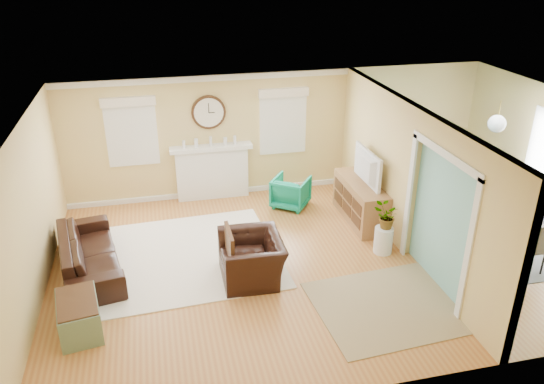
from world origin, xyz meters
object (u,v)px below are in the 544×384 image
object	(u,v)px
sofa	(89,254)
eames_chair	(252,258)
dining_table	(484,221)
green_chair	(291,192)
credenza	(360,201)

from	to	relation	value
sofa	eames_chair	distance (m)	2.69
eames_chair	dining_table	bearing A→B (deg)	95.80
eames_chair	green_chair	distance (m)	2.71
sofa	green_chair	bearing A→B (deg)	-77.40
eames_chair	dining_table	size ratio (longest dim) A/B	0.61
eames_chair	credenza	size ratio (longest dim) A/B	0.68
eames_chair	credenza	xyz separation A→B (m)	(2.44, 1.49, 0.04)
credenza	dining_table	world-z (taller)	credenza
sofa	dining_table	world-z (taller)	sofa
sofa	green_chair	world-z (taller)	sofa
green_chair	eames_chair	bearing A→B (deg)	97.49
sofa	credenza	world-z (taller)	credenza
dining_table	eames_chair	bearing A→B (deg)	107.01
green_chair	credenza	world-z (taller)	credenza
green_chair	dining_table	world-z (taller)	same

